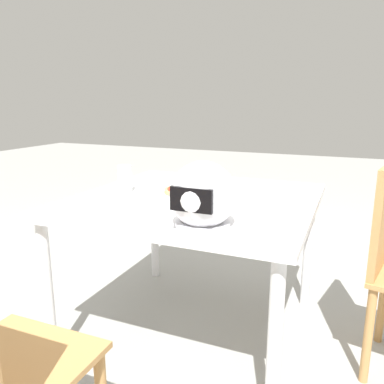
# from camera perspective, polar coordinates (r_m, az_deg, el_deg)

# --- Properties ---
(ground_plane) EXTENTS (14.00, 14.00, 0.00)m
(ground_plane) POSITION_cam_1_polar(r_m,az_deg,el_deg) (2.11, 0.42, -19.66)
(ground_plane) COLOR #9E9E99
(dining_table) EXTENTS (1.09, 1.09, 0.70)m
(dining_table) POSITION_cam_1_polar(r_m,az_deg,el_deg) (1.84, 0.46, -2.91)
(dining_table) COLOR white
(dining_table) RESTS_ON ground
(pizza_plate) EXTENTS (0.29, 0.29, 0.01)m
(pizza_plate) POSITION_cam_1_polar(r_m,az_deg,el_deg) (1.87, -0.45, -0.25)
(pizza_plate) COLOR white
(pizza_plate) RESTS_ON dining_table
(pizza) EXTENTS (0.24, 0.24, 0.06)m
(pizza) POSITION_cam_1_polar(r_m,az_deg,el_deg) (1.86, -0.43, 0.27)
(pizza) COLOR tan
(pizza) RESTS_ON pizza_plate
(motorcycle_helmet) EXTENTS (0.24, 0.24, 0.24)m
(motorcycle_helmet) POSITION_cam_1_polar(r_m,az_deg,el_deg) (1.37, 1.59, -0.64)
(motorcycle_helmet) COLOR silver
(motorcycle_helmet) RESTS_ON dining_table
(drinking_glass) EXTENTS (0.07, 0.07, 0.13)m
(drinking_glass) POSITION_cam_1_polar(r_m,az_deg,el_deg) (1.94, -9.93, 1.91)
(drinking_glass) COLOR silver
(drinking_glass) RESTS_ON dining_table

